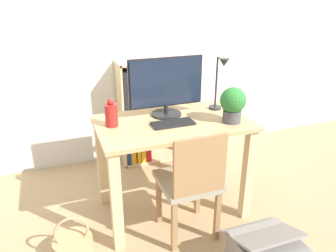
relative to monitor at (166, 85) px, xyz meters
name	(u,v)px	position (x,y,z in m)	size (l,w,h in m)	color
ground_plane	(172,208)	(0.00, -0.14, -1.01)	(10.00, 10.00, 0.00)	tan
wall_back	(133,31)	(0.00, 0.94, 0.29)	(8.00, 0.05, 2.60)	silver
desk	(173,142)	(0.00, -0.14, -0.40)	(1.12, 0.67, 0.77)	tan
monitor	(166,85)	(0.00, 0.00, 0.00)	(0.58, 0.23, 0.45)	#232326
keyboard	(173,123)	(-0.02, -0.20, -0.23)	(0.31, 0.13, 0.02)	black
vase	(111,114)	(-0.44, -0.07, -0.15)	(0.09, 0.09, 0.20)	#B2231E
desk_lamp	(220,79)	(0.42, -0.06, 0.02)	(0.10, 0.19, 0.43)	#2D2D33
potted_plant	(233,103)	(0.40, -0.30, -0.09)	(0.19, 0.19, 0.26)	#4C4C51
chair	(191,181)	(0.01, -0.48, -0.55)	(0.40, 0.40, 0.84)	#9E937F
bookshelf	(145,112)	(0.04, 0.76, -0.48)	(0.76, 0.28, 1.04)	#D8BC8C
basket	(73,247)	(-0.81, -0.41, -0.93)	(0.26, 0.26, 0.32)	tan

